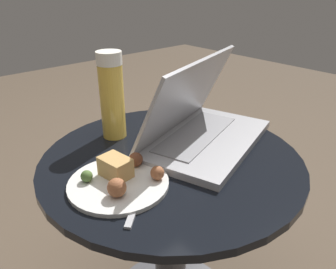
{
  "coord_description": "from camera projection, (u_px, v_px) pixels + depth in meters",
  "views": [
    {
      "loc": [
        -0.45,
        -0.5,
        0.9
      ],
      "look_at": [
        -0.02,
        -0.01,
        0.59
      ],
      "focal_mm": 35.0,
      "sensor_mm": 36.0,
      "label": 1
    }
  ],
  "objects": [
    {
      "name": "fork",
      "position": [
        140.0,
        193.0,
        0.64
      ],
      "size": [
        0.14,
        0.13,
        0.0
      ],
      "color": "#B2B2B7",
      "rests_on": "table"
    },
    {
      "name": "beer_glass",
      "position": [
        112.0,
        96.0,
        0.83
      ],
      "size": [
        0.06,
        0.06,
        0.22
      ],
      "color": "gold",
      "rests_on": "table"
    },
    {
      "name": "laptop",
      "position": [
        200.0,
        125.0,
        0.82
      ],
      "size": [
        0.41,
        0.32,
        0.22
      ],
      "color": "#B2B2B7",
      "rests_on": "table"
    },
    {
      "name": "snack_plate",
      "position": [
        120.0,
        178.0,
        0.66
      ],
      "size": [
        0.21,
        0.21,
        0.05
      ],
      "color": "silver",
      "rests_on": "table"
    },
    {
      "name": "table",
      "position": [
        171.0,
        212.0,
        0.84
      ],
      "size": [
        0.61,
        0.61,
        0.52
      ],
      "color": "#515156",
      "rests_on": "ground_plane"
    }
  ]
}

